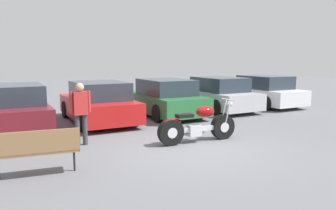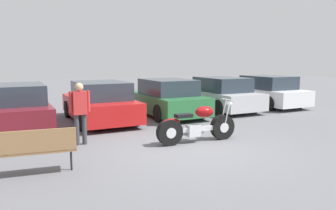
# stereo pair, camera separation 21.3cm
# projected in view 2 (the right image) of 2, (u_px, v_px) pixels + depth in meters

# --- Properties ---
(ground_plane) EXTENTS (60.00, 60.00, 0.00)m
(ground_plane) POSITION_uv_depth(u_px,v_px,m) (194.00, 148.00, 8.09)
(ground_plane) COLOR slate
(motorcycle) EXTENTS (2.25, 0.62, 1.09)m
(motorcycle) POSITION_uv_depth(u_px,v_px,m) (196.00, 126.00, 8.57)
(motorcycle) COLOR black
(motorcycle) RESTS_ON ground_plane
(parked_car_maroon) EXTENTS (1.91, 4.16, 1.41)m
(parked_car_maroon) POSITION_uv_depth(u_px,v_px,m) (16.00, 108.00, 10.24)
(parked_car_maroon) COLOR maroon
(parked_car_maroon) RESTS_ON ground_plane
(parked_car_red) EXTENTS (1.91, 4.16, 1.41)m
(parked_car_red) POSITION_uv_depth(u_px,v_px,m) (100.00, 103.00, 11.36)
(parked_car_red) COLOR red
(parked_car_red) RESTS_ON ground_plane
(parked_car_green) EXTENTS (1.91, 4.16, 1.41)m
(parked_car_green) POSITION_uv_depth(u_px,v_px,m) (166.00, 98.00, 12.68)
(parked_car_green) COLOR #286B38
(parked_car_green) RESTS_ON ground_plane
(parked_car_silver) EXTENTS (1.91, 4.16, 1.41)m
(parked_car_silver) POSITION_uv_depth(u_px,v_px,m) (219.00, 95.00, 13.99)
(parked_car_silver) COLOR #BCBCC1
(parked_car_silver) RESTS_ON ground_plane
(parked_car_white) EXTENTS (1.91, 4.16, 1.41)m
(parked_car_white) POSITION_uv_depth(u_px,v_px,m) (265.00, 92.00, 15.22)
(parked_car_white) COLOR white
(parked_car_white) RESTS_ON ground_plane
(park_bench) EXTENTS (1.57, 0.58, 0.89)m
(park_bench) POSITION_uv_depth(u_px,v_px,m) (34.00, 147.00, 6.09)
(park_bench) COLOR #997047
(park_bench) RESTS_ON ground_plane
(person_standing) EXTENTS (0.52, 0.21, 1.58)m
(person_standing) POSITION_uv_depth(u_px,v_px,m) (80.00, 109.00, 8.25)
(person_standing) COLOR #38383D
(person_standing) RESTS_ON ground_plane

